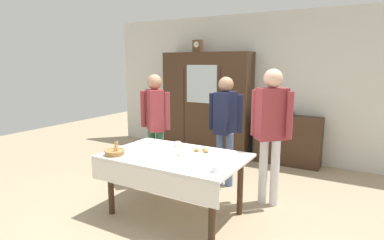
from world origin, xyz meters
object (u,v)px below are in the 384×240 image
at_px(tea_cup_far_right, 215,170).
at_px(person_near_right_end, 225,121).
at_px(tea_cup_front_edge, 181,154).
at_px(pastry_plate, 202,152).
at_px(spoon_mid_right, 133,149).
at_px(spoon_front_edge, 199,167).
at_px(dining_table, 173,164).
at_px(wall_cabinet, 207,104).
at_px(book_stack, 289,114).
at_px(bread_basket, 115,152).
at_px(person_beside_shelf, 271,123).
at_px(tea_cup_mid_left, 153,142).
at_px(mantel_clock, 198,46).
at_px(person_behind_table_right, 155,118).
at_px(tea_cup_back_edge, 178,144).
at_px(bookshelf_low, 288,140).

height_order(tea_cup_far_right, person_near_right_end, person_near_right_end).
xyz_separation_m(tea_cup_far_right, tea_cup_front_edge, (-0.57, 0.29, 0.00)).
bearing_deg(tea_cup_far_right, pastry_plate, 129.31).
distance_m(spoon_mid_right, person_near_right_end, 1.42).
distance_m(tea_cup_far_right, spoon_front_edge, 0.23).
xyz_separation_m(dining_table, tea_cup_front_edge, (0.09, 0.02, 0.13)).
height_order(wall_cabinet, spoon_front_edge, wall_cabinet).
bearing_deg(book_stack, bread_basket, -113.95).
height_order(wall_cabinet, pastry_plate, wall_cabinet).
bearing_deg(person_beside_shelf, wall_cabinet, 135.94).
distance_m(tea_cup_mid_left, pastry_plate, 0.75).
relative_size(mantel_clock, person_behind_table_right, 0.15).
height_order(book_stack, person_near_right_end, person_near_right_end).
bearing_deg(tea_cup_back_edge, bookshelf_low, 68.94).
bearing_deg(pastry_plate, book_stack, 78.72).
bearing_deg(spoon_front_edge, tea_cup_back_edge, 137.42).
height_order(mantel_clock, bookshelf_low, mantel_clock).
distance_m(person_near_right_end, person_beside_shelf, 0.82).
height_order(book_stack, tea_cup_back_edge, book_stack).
relative_size(person_near_right_end, person_beside_shelf, 0.93).
distance_m(wall_cabinet, tea_cup_far_right, 3.27).
distance_m(dining_table, tea_cup_mid_left, 0.61).
distance_m(book_stack, person_behind_table_right, 2.42).
bearing_deg(book_stack, pastry_plate, -101.28).
bearing_deg(person_near_right_end, tea_cup_mid_left, -126.30).
bearing_deg(dining_table, tea_cup_front_edge, 12.34).
xyz_separation_m(tea_cup_mid_left, person_behind_table_right, (-0.31, 0.47, 0.23)).
bearing_deg(spoon_mid_right, tea_cup_far_right, -10.51).
distance_m(spoon_front_edge, spoon_mid_right, 1.04).
distance_m(mantel_clock, book_stack, 2.18).
height_order(bookshelf_low, tea_cup_front_edge, bookshelf_low).
xyz_separation_m(tea_cup_back_edge, bread_basket, (-0.44, -0.69, 0.01)).
bearing_deg(mantel_clock, bread_basket, -80.15).
bearing_deg(tea_cup_mid_left, dining_table, -29.74).
distance_m(dining_table, person_near_right_end, 1.23).
distance_m(pastry_plate, spoon_front_edge, 0.51).
bearing_deg(pastry_plate, bookshelf_low, 78.72).
relative_size(mantel_clock, person_beside_shelf, 0.14).
bearing_deg(person_beside_shelf, spoon_mid_right, -148.19).
relative_size(dining_table, bookshelf_low, 1.44).
relative_size(spoon_front_edge, person_behind_table_right, 0.07).
bearing_deg(pastry_plate, tea_cup_front_edge, -119.98).
bearing_deg(spoon_front_edge, tea_cup_far_right, -17.29).
bearing_deg(spoon_mid_right, bookshelf_low, 64.51).
bearing_deg(person_beside_shelf, bread_basket, -141.63).
bearing_deg(tea_cup_front_edge, book_stack, 76.83).
bearing_deg(bread_basket, tea_cup_back_edge, 57.36).
relative_size(wall_cabinet, person_beside_shelf, 1.16).
xyz_separation_m(dining_table, person_near_right_end, (0.13, 1.17, 0.33)).
bearing_deg(tea_cup_mid_left, spoon_front_edge, -27.29).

